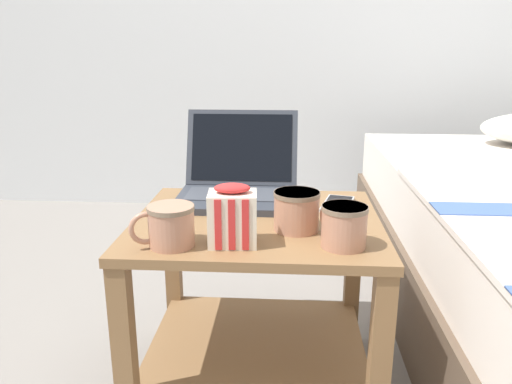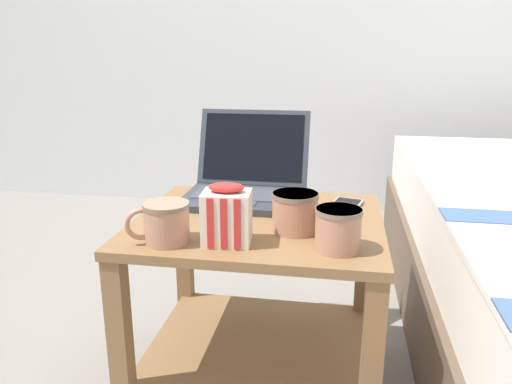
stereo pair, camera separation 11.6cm
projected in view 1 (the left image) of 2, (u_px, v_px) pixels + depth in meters
name	position (u px, v px, depth m)	size (l,w,h in m)	color
ground_plane	(257.00, 383.00, 1.36)	(8.00, 8.00, 0.00)	gray
bedside_table	(257.00, 281.00, 1.27)	(0.60, 0.52, 0.47)	olive
laptop	(239.00, 181.00, 1.39)	(0.33, 0.32, 0.23)	#333842
mug_front_left	(170.00, 224.00, 1.05)	(0.13, 0.10, 0.09)	tan
mug_front_right	(296.00, 208.00, 1.14)	(0.11, 0.15, 0.09)	tan
mug_mid_center	(343.00, 224.00, 1.04)	(0.10, 0.13, 0.09)	tan
snack_bag	(233.00, 217.00, 1.05)	(0.11, 0.09, 0.13)	silver
cell_phone	(338.00, 204.00, 1.32)	(0.10, 0.15, 0.01)	#B7BABC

